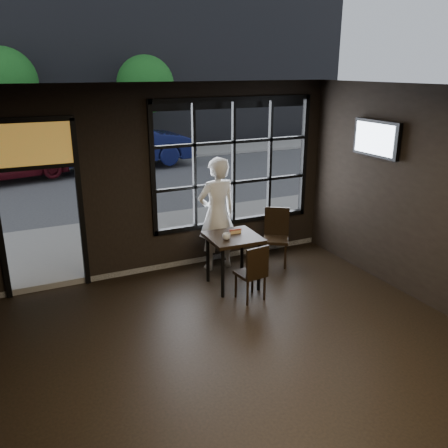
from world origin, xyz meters
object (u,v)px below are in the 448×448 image
cafe_table (233,261)px  navy_car (124,143)px  man (217,214)px  chair_near (250,272)px

cafe_table → navy_car: 10.21m
cafe_table → navy_car: (0.76, 10.17, 0.46)m
man → navy_car: bearing=-99.4°
chair_near → cafe_table: bearing=-93.6°
chair_near → man: (0.04, 1.32, 0.55)m
cafe_table → chair_near: chair_near is taller
man → chair_near: bearing=82.8°
cafe_table → chair_near: size_ratio=0.96×
navy_car → man: bearing=172.7°
cafe_table → navy_car: size_ratio=0.18×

